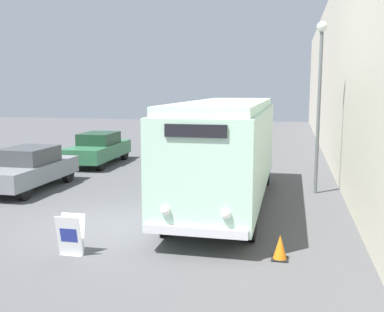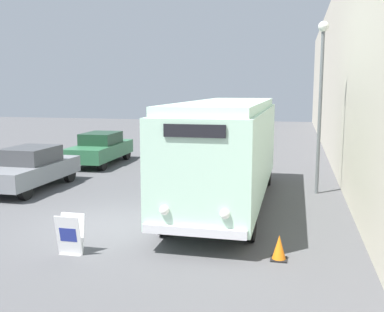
{
  "view_description": "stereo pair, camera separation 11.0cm",
  "coord_description": "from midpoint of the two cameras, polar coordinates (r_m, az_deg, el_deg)",
  "views": [
    {
      "loc": [
        4.93,
        -11.07,
        3.74
      ],
      "look_at": [
        2.33,
        0.58,
        1.92
      ],
      "focal_mm": 42.0,
      "sensor_mm": 36.0,
      "label": 1
    },
    {
      "loc": [
        5.03,
        -11.05,
        3.74
      ],
      "look_at": [
        2.33,
        0.58,
        1.92
      ],
      "focal_mm": 42.0,
      "sensor_mm": 36.0,
      "label": 2
    }
  ],
  "objects": [
    {
      "name": "parked_car_mid",
      "position": [
        22.53,
        -11.39,
        0.98
      ],
      "size": [
        1.92,
        4.68,
        1.55
      ],
      "rotation": [
        0.0,
        0.0,
        0.03
      ],
      "color": "black",
      "rests_on": "ground_plane"
    },
    {
      "name": "vintage_bus",
      "position": [
        14.24,
        4.7,
        1.11
      ],
      "size": [
        2.46,
        9.5,
        3.32
      ],
      "color": "black",
      "rests_on": "ground_plane"
    },
    {
      "name": "ground_plane",
      "position": [
        12.69,
        -10.77,
        -8.62
      ],
      "size": [
        80.0,
        80.0,
        0.0
      ],
      "primitive_type": "plane",
      "color": "#4C4C4F"
    },
    {
      "name": "streetlamp",
      "position": [
        16.3,
        16.27,
        8.93
      ],
      "size": [
        0.36,
        0.36,
        5.97
      ],
      "color": "#595E60",
      "rests_on": "ground_plane"
    },
    {
      "name": "building_wall_right",
      "position": [
        21.15,
        18.54,
        9.86
      ],
      "size": [
        0.3,
        60.0,
        8.68
      ],
      "color": "beige",
      "rests_on": "ground_plane"
    },
    {
      "name": "sign_board",
      "position": [
        10.61,
        -14.92,
        -9.69
      ],
      "size": [
        0.58,
        0.35,
        0.93
      ],
      "color": "gray",
      "rests_on": "ground_plane"
    },
    {
      "name": "traffic_cone",
      "position": [
        10.2,
        11.31,
        -11.36
      ],
      "size": [
        0.36,
        0.36,
        0.56
      ],
      "color": "black",
      "rests_on": "ground_plane"
    },
    {
      "name": "parked_car_near",
      "position": [
        17.68,
        -19.7,
        -1.45
      ],
      "size": [
        1.86,
        4.42,
        1.56
      ],
      "rotation": [
        0.0,
        0.0,
        -0.01
      ],
      "color": "black",
      "rests_on": "ground_plane"
    }
  ]
}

